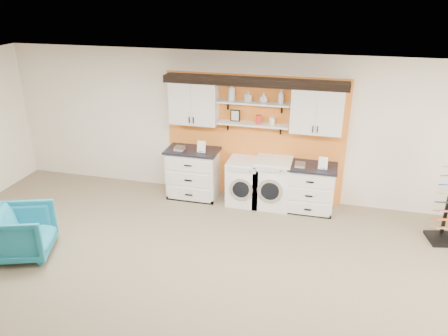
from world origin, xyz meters
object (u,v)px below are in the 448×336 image
(washer, at_px, (245,181))
(dryer, at_px, (273,183))
(armchair, at_px, (23,233))
(base_cabinet_right, at_px, (310,188))
(base_cabinet_left, at_px, (193,173))

(washer, relative_size, dryer, 0.93)
(armchair, bearing_deg, dryer, -73.23)
(base_cabinet_right, distance_m, washer, 1.23)
(base_cabinet_right, height_order, washer, base_cabinet_right)
(washer, bearing_deg, dryer, 0.00)
(dryer, bearing_deg, base_cabinet_right, 0.28)
(washer, relative_size, armchair, 1.02)
(base_cabinet_right, relative_size, washer, 1.04)
(washer, height_order, armchair, washer)
(base_cabinet_left, height_order, washer, base_cabinet_left)
(base_cabinet_right, height_order, dryer, dryer)
(base_cabinet_left, bearing_deg, armchair, -126.45)
(armchair, bearing_deg, base_cabinet_left, -56.31)
(base_cabinet_left, height_order, base_cabinet_right, base_cabinet_left)
(base_cabinet_left, relative_size, dryer, 1.09)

